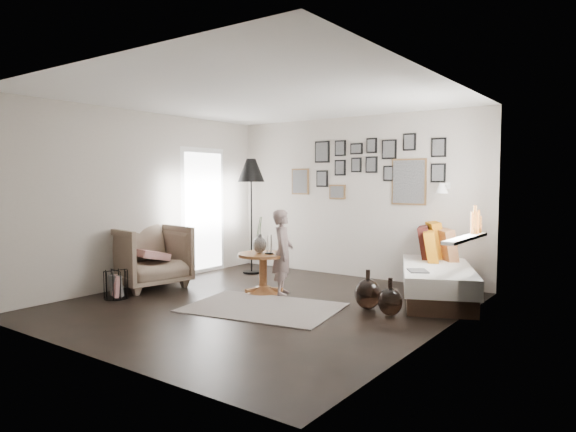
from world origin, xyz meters
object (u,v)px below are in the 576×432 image
Objects in this scene: daybed at (440,276)px; pedestal_table at (263,274)px; floor_lamp at (251,175)px; armchair at (148,256)px; child at (283,252)px; magazine_basket at (116,285)px; demijohn_small at (390,301)px; demijohn_large at (368,294)px; vase at (259,242)px.

pedestal_table is at bearing -175.98° from daybed.
daybed is 3.51m from floor_lamp.
child is at bearing -57.08° from armchair.
child reaches higher than daybed.
floor_lamp is at bearing 83.95° from magazine_basket.
pedestal_table is 1.60× the size of demijohn_small.
demijohn_large is at bearing 25.95° from magazine_basket.
daybed is 1.11× the size of floor_lamp.
demijohn_large is (-0.51, -1.09, -0.11)m from daybed.
child is (-1.66, 0.15, 0.42)m from demijohn_small.
armchair is at bearing -154.08° from vase.
armchair is (-1.58, -0.71, 0.20)m from pedestal_table.
floor_lamp is (0.48, 1.78, 1.21)m from armchair.
daybed is at bearing 0.77° from floor_lamp.
pedestal_table is 0.60× the size of child.
floor_lamp is at bearing 23.53° from child.
floor_lamp is 2.91m from magazine_basket.
daybed is 5.72× the size of magazine_basket.
pedestal_table is 1.62m from demijohn_large.
child is (1.67, 1.48, 0.40)m from magazine_basket.
child reaches higher than demijohn_small.
child reaches higher than magazine_basket.
magazine_basket is at bearing 100.84° from child.
demijohn_small is at bearing -121.17° from daybed.
floor_lamp is (-3.23, -0.04, 1.37)m from daybed.
pedestal_table reaches higher than magazine_basket.
demijohn_small is at bearing -125.80° from child.
armchair is at bearing -155.83° from pedestal_table.
vase is 0.43× the size of child.
floor_lamp is 5.15× the size of magazine_basket.
daybed is at bearing -53.03° from armchair.
vase reaches higher than magazine_basket.
floor_lamp is at bearing 135.91° from pedestal_table.
demijohn_large is 0.37m from demijohn_small.
armchair is at bearing -166.97° from demijohn_large.
pedestal_table is 1.88× the size of magazine_basket.
child is (0.38, 0.04, -0.12)m from vase.
magazine_basket is at bearing -152.83° from armchair.
pedestal_table is at bearing -178.95° from demijohn_large.
vase is 0.26× the size of floor_lamp.
magazine_basket is 0.77× the size of demijohn_large.
demijohn_small is 1.72m from child.
magazine_basket is at bearing -96.05° from floor_lamp.
daybed reaches higher than demijohn_small.
floor_lamp is 3.61m from demijohn_small.
daybed is at bearing 36.02° from magazine_basket.
floor_lamp reaches higher than demijohn_large.
daybed is at bearing 64.96° from demijohn_large.
child reaches higher than pedestal_table.
vase is 1.14× the size of demijohn_small.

